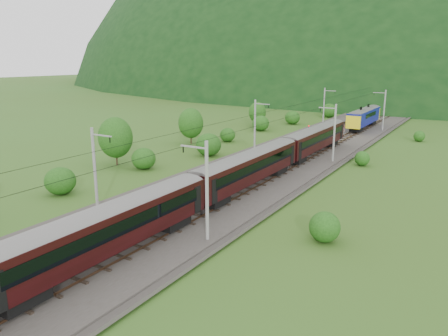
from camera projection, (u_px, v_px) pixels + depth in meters
The scene contains 15 objects.
ground at pixel (148, 227), 38.14m from camera, with size 600.00×600.00×0.00m, color #3A561B.
railbed at pixel (211, 196), 46.38m from camera, with size 14.00×220.00×0.30m, color #38332D.
track_left at pixel (192, 190), 47.54m from camera, with size 2.40×220.00×0.27m.
track_right at pixel (230, 198), 45.12m from camera, with size 2.40×220.00×0.27m.
catenary_left at pixel (255, 125), 66.63m from camera, with size 2.54×192.28×8.00m.
catenary_right at pixel (334, 132), 60.45m from camera, with size 2.54×192.28×8.00m.
overhead_wires at pixel (210, 131), 44.68m from camera, with size 4.83×198.00×0.03m.
mountain_main at pixel (445, 84), 253.45m from camera, with size 504.00×360.00×244.00m, color black.
mountain_ridge at pixel (283, 77), 347.10m from camera, with size 336.00×280.00×132.00m, color black.
train at pixel (249, 162), 47.84m from camera, with size 2.74×109.94×4.76m.
hazard_post_near at pixel (306, 144), 69.52m from camera, with size 0.16×0.16×1.53m, color red.
hazard_post_far at pixel (344, 128), 85.61m from camera, with size 0.15×0.15×1.42m, color red.
signal at pixel (309, 130), 78.99m from camera, with size 0.26×0.26×2.31m.
vegetation_left at pixel (133, 151), 57.13m from camera, with size 13.32×143.50×6.68m.
vegetation_right at pixel (237, 292), 25.27m from camera, with size 6.69×96.89×2.70m.
Camera 1 is at (24.24, -27.05, 14.37)m, focal length 35.00 mm.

